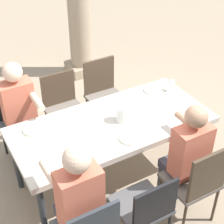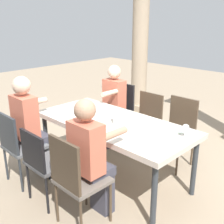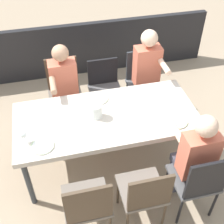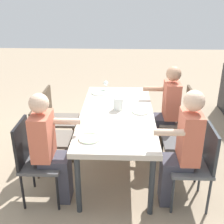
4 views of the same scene
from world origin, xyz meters
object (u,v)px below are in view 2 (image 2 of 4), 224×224
object	(u,v)px
plate_0	(91,104)
plate_2	(177,130)
chair_west_north	(119,109)
chair_west_south	(19,143)
diner_guest_third	(111,103)
diner_woman_green	(92,157)
chair_east_north	(178,127)
water_pitcher	(118,118)
chair_mid_north	(146,119)
wine_glass_2	(186,128)
chair_east_south	(76,177)
plate_1	(96,128)
dining_table	(113,126)
diner_man_white	(30,125)
chair_mid_south	(44,160)
stone_column_near	(140,45)

from	to	relation	value
plate_0	plate_2	distance (m)	1.43
chair_west_north	chair_west_south	size ratio (longest dim) A/B	1.04
diner_guest_third	diner_woman_green	bearing A→B (deg)	-51.49
chair_east_north	water_pitcher	bearing A→B (deg)	-106.99
chair_mid_north	water_pitcher	xyz separation A→B (m)	(0.28, -0.89, 0.32)
chair_west_south	wine_glass_2	world-z (taller)	chair_west_south
plate_2	chair_east_south	bearing A→B (deg)	-105.77
chair_east_south	chair_west_north	bearing A→B (deg)	121.90
plate_2	water_pitcher	world-z (taller)	water_pitcher
chair_mid_north	plate_1	xyz separation A→B (m)	(0.20, -1.18, 0.25)
plate_2	water_pitcher	bearing A→B (deg)	-153.31
chair_west_south	diner_guest_third	world-z (taller)	diner_guest_third
chair_east_north	chair_east_south	size ratio (longest dim) A/B	0.97
dining_table	plate_2	size ratio (longest dim) A/B	8.66
chair_west_north	plate_0	distance (m)	0.66
diner_man_white	wine_glass_2	bearing A→B (deg)	29.28
chair_mid_south	diner_guest_third	bearing A→B (deg)	109.07
diner_guest_third	wine_glass_2	bearing A→B (deg)	-17.81
chair_east_north	plate_2	size ratio (longest dim) A/B	4.05
dining_table	stone_column_near	bearing A→B (deg)	122.82
chair_east_north	diner_guest_third	distance (m)	1.13
chair_west_north	plate_1	size ratio (longest dim) A/B	4.40
chair_east_north	plate_1	size ratio (longest dim) A/B	4.32
chair_mid_south	water_pitcher	world-z (taller)	water_pitcher
diner_man_white	plate_0	xyz separation A→B (m)	(0.01, 0.98, 0.06)
chair_west_north	chair_mid_south	bearing A→B (deg)	-72.68
plate_2	plate_0	bearing A→B (deg)	-179.35
chair_mid_north	diner_woman_green	world-z (taller)	diner_woman_green
diner_woman_green	chair_east_north	bearing A→B (deg)	90.11
diner_guest_third	plate_0	size ratio (longest dim) A/B	5.60
diner_woman_green	diner_guest_third	bearing A→B (deg)	128.51
chair_mid_south	water_pitcher	bearing A→B (deg)	72.07
chair_mid_south	diner_man_white	world-z (taller)	diner_man_white
diner_guest_third	stone_column_near	world-z (taller)	stone_column_near
plate_0	wine_glass_2	size ratio (longest dim) A/B	1.55
plate_1	water_pitcher	distance (m)	0.31
chair_mid_north	stone_column_near	bearing A→B (deg)	132.31
chair_mid_north	dining_table	bearing A→B (deg)	-79.01
wine_glass_2	diner_woman_green	bearing A→B (deg)	-119.45
chair_mid_north	plate_0	xyz separation A→B (m)	(-0.55, -0.61, 0.25)
plate_2	plate_1	bearing A→B (deg)	-139.38
dining_table	plate_1	xyz separation A→B (m)	(0.03, -0.30, 0.07)
chair_east_north	stone_column_near	size ratio (longest dim) A/B	0.33
chair_west_south	chair_mid_north	world-z (taller)	chair_west_south
chair_west_south	water_pitcher	size ratio (longest dim) A/B	5.69
diner_woman_green	wine_glass_2	size ratio (longest dim) A/B	8.71
chair_mid_north	plate_1	size ratio (longest dim) A/B	4.14
dining_table	stone_column_near	distance (m)	2.92
diner_man_white	dining_table	bearing A→B (deg)	44.31
plate_1	plate_2	world-z (taller)	same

